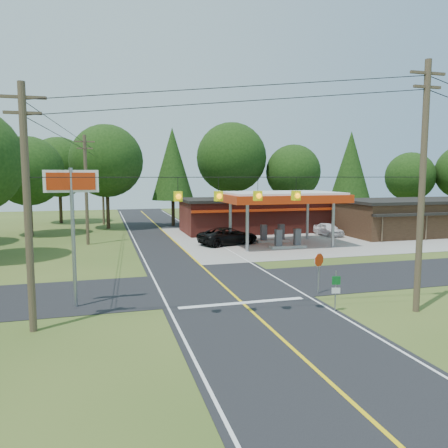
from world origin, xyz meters
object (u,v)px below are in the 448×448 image
object	(u,v)px
gas_canopy	(280,199)
big_stop_sign	(72,205)
suv_car	(228,236)
sedan_car	(328,229)
octagonal_stop_sign	(319,263)

from	to	relation	value
gas_canopy	big_stop_sign	world-z (taller)	big_stop_sign
suv_car	big_stop_sign	distance (m)	21.13
gas_canopy	big_stop_sign	xyz separation A→B (m)	(-17.00, -15.01, 0.72)
gas_canopy	sedan_car	size ratio (longest dim) A/B	2.64
gas_canopy	octagonal_stop_sign	size ratio (longest dim) A/B	4.69
sedan_car	gas_canopy	bearing A→B (deg)	-155.14
gas_canopy	suv_car	world-z (taller)	gas_canopy
big_stop_sign	octagonal_stop_sign	xyz separation A→B (m)	(12.50, -1.00, -3.32)
suv_car	sedan_car	size ratio (longest dim) A/B	1.42
big_stop_sign	octagonal_stop_sign	distance (m)	12.97
suv_car	sedan_car	distance (m)	12.15
gas_canopy	octagonal_stop_sign	world-z (taller)	gas_canopy
sedan_car	octagonal_stop_sign	xyz separation A→B (m)	(-11.83, -20.27, 0.99)
big_stop_sign	sedan_car	bearing A→B (deg)	38.37
gas_canopy	big_stop_sign	distance (m)	22.69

